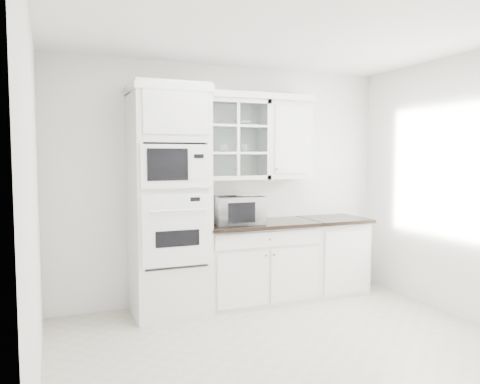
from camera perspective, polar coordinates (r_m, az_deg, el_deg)
name	(u,v)px	position (r m, az deg, el deg)	size (l,w,h in m)	color
ground	(298,354)	(4.19, 7.08, -18.97)	(4.00, 3.50, 0.01)	#BEB4A2
room_shell	(276,143)	(4.23, 4.45, 5.92)	(4.00, 3.50, 2.70)	white
oven_column	(169,201)	(4.93, -8.65, -1.08)	(0.76, 0.68, 2.40)	silver
base_cabinet_run	(258,261)	(5.40, 2.16, -8.46)	(1.32, 0.67, 0.92)	silver
extra_base_cabinet	(332,255)	(5.88, 11.16, -7.49)	(0.72, 0.67, 0.92)	silver
upper_cabinet_glass	(233,140)	(5.30, -0.88, 6.39)	(0.80, 0.33, 0.90)	silver
upper_cabinet_solid	(286,140)	(5.58, 5.63, 6.28)	(0.55, 0.33, 0.90)	silver
crown_molding	(225,95)	(5.28, -1.88, 11.68)	(2.14, 0.38, 0.07)	white
countertop_microwave	(239,210)	(5.16, -0.13, -2.19)	(0.53, 0.44, 0.31)	white
bowl_a	(214,123)	(5.24, -3.24, 8.43)	(0.20, 0.20, 0.05)	white
bowl_b	(243,123)	(5.36, 0.37, 8.40)	(0.18, 0.18, 0.06)	white
cup_a	(223,148)	(5.26, -2.11, 5.37)	(0.11, 0.11, 0.09)	white
cup_b	(244,148)	(5.35, 0.49, 5.37)	(0.10, 0.10, 0.09)	white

